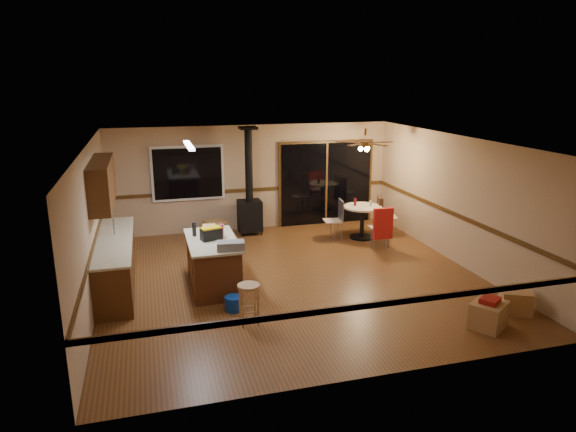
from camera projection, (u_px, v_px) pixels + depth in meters
name	position (u px, v px, depth m)	size (l,w,h in m)	color
floor	(292.00, 278.00, 9.82)	(7.00, 7.00, 0.00)	brown
ceiling	(293.00, 142.00, 9.14)	(7.00, 7.00, 0.00)	silver
wall_back	(253.00, 178.00, 12.73)	(7.00, 7.00, 0.00)	tan
wall_front	(372.00, 283.00, 6.22)	(7.00, 7.00, 0.00)	tan
wall_left	(91.00, 227.00, 8.57)	(7.00, 7.00, 0.00)	tan
wall_right	(458.00, 200.00, 10.38)	(7.00, 7.00, 0.00)	tan
chair_rail	(292.00, 228.00, 9.56)	(7.00, 7.00, 0.08)	#472C11
window	(188.00, 173.00, 12.22)	(1.72, 0.10, 1.32)	black
sliding_door	(326.00, 184.00, 13.24)	(2.52, 0.10, 2.10)	black
lower_cabinets	(116.00, 264.00, 9.34)	(0.60, 3.00, 0.86)	#4F2D14
countertop	(114.00, 240.00, 9.22)	(0.64, 3.04, 0.04)	#C3B897
upper_cabinets	(102.00, 183.00, 9.11)	(0.35, 2.00, 0.80)	#4F2D14
kitchen_island	(213.00, 263.00, 9.31)	(0.88, 1.68, 0.90)	#522914
wood_stove	(250.00, 205.00, 12.41)	(0.55, 0.50, 2.52)	black
ceiling_fan	(365.00, 145.00, 11.68)	(0.24, 0.24, 0.55)	brown
fluorescent_strip	(189.00, 145.00, 8.96)	(0.10, 1.20, 0.04)	white
toolbox_grey	(231.00, 246.00, 8.64)	(0.46, 0.26, 0.14)	slate
toolbox_black	(211.00, 234.00, 9.17)	(0.37, 0.19, 0.20)	black
toolbox_yellow_lid	(211.00, 228.00, 9.14)	(0.36, 0.19, 0.03)	gold
box_on_island	(209.00, 232.00, 9.31)	(0.23, 0.32, 0.21)	#A37848
bottle_dark	(194.00, 229.00, 9.37)	(0.07, 0.07, 0.26)	black
bottle_pink	(222.00, 230.00, 9.34)	(0.07, 0.07, 0.23)	#D84C8C
bottle_white	(207.00, 229.00, 9.52)	(0.06, 0.06, 0.18)	white
bar_stool	(249.00, 304.00, 7.95)	(0.35, 0.35, 0.64)	tan
blue_bucket	(233.00, 303.00, 8.43)	(0.29, 0.29, 0.24)	#0C38AC
dining_table	(362.00, 216.00, 12.12)	(0.90, 0.90, 0.78)	black
glass_red	(355.00, 202.00, 12.09)	(0.06, 0.06, 0.17)	#590C14
glass_cream	(371.00, 203.00, 12.04)	(0.06, 0.06, 0.14)	beige
chair_left	(337.00, 215.00, 12.03)	(0.45, 0.44, 0.51)	#C5AA93
chair_near	(383.00, 223.00, 11.31)	(0.44, 0.47, 0.70)	#C5AA93
chair_right	(381.00, 211.00, 12.34)	(0.57, 0.54, 0.70)	#C5AA93
box_under_window	(215.00, 228.00, 12.38)	(0.48, 0.39, 0.39)	#A37848
box_corner_a	(488.00, 315.00, 7.84)	(0.53, 0.45, 0.41)	#A37848
box_corner_b	(515.00, 301.00, 8.35)	(0.47, 0.40, 0.38)	#A37848
box_small_red	(490.00, 300.00, 7.78)	(0.29, 0.25, 0.08)	maroon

